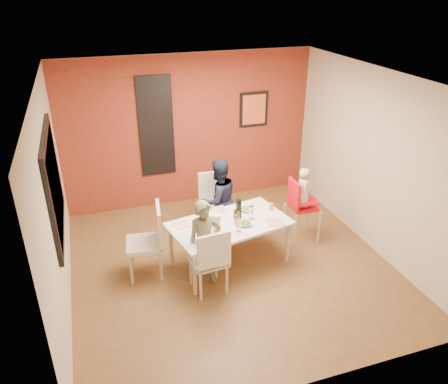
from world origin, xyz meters
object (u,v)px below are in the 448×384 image
object	(u,v)px
high_chair	(300,205)
paper_towel_roll	(217,223)
chair_left	(151,237)
toddler	(303,187)
child_near	(205,244)
dining_table	(230,226)
wine_bottle	(239,209)
child_far	(218,200)
chair_near	(211,258)
chair_far	(214,199)

from	to	relation	value
high_chair	paper_towel_roll	size ratio (longest dim) A/B	4.35
chair_left	toddler	size ratio (longest dim) A/B	1.71
chair_left	high_chair	xyz separation A→B (m)	(2.36, 0.15, 0.04)
chair_left	child_near	world-z (taller)	child_near
child_near	toddler	bearing A→B (deg)	17.24
high_chair	paper_towel_roll	distance (m)	1.56
dining_table	high_chair	xyz separation A→B (m)	(1.25, 0.27, 0.01)
high_chair	wine_bottle	xyz separation A→B (m)	(-1.09, -0.20, 0.21)
chair_left	dining_table	bearing A→B (deg)	91.48
child_near	paper_towel_roll	xyz separation A→B (m)	(0.22, 0.16, 0.19)
toddler	child_far	bearing A→B (deg)	88.14
dining_table	child_near	xyz separation A→B (m)	(-0.46, -0.31, -0.01)
toddler	wine_bottle	bearing A→B (deg)	119.68
chair_near	chair_left	world-z (taller)	chair_left
high_chair	toddler	bearing A→B (deg)	-90.78
paper_towel_roll	high_chair	bearing A→B (deg)	15.62
chair_far	child_far	xyz separation A→B (m)	(-0.00, -0.25, 0.12)
chair_near	paper_towel_roll	size ratio (longest dim) A/B	4.02
dining_table	chair_left	bearing A→B (deg)	173.87
child_far	child_near	bearing A→B (deg)	49.11
chair_far	child_near	xyz separation A→B (m)	(-0.53, -1.31, 0.06)
chair_near	wine_bottle	xyz separation A→B (m)	(0.61, 0.63, 0.30)
child_near	chair_left	bearing A→B (deg)	145.65
dining_table	toddler	world-z (taller)	toddler
wine_bottle	chair_near	bearing A→B (deg)	-134.13
chair_left	child_near	size ratio (longest dim) A/B	0.85
high_chair	child_near	bearing A→B (deg)	109.87
high_chair	toddler	size ratio (longest dim) A/B	1.71
chair_far	child_near	size ratio (longest dim) A/B	0.80
child_far	toddler	distance (m)	1.33
child_near	toddler	size ratio (longest dim) A/B	2.01
high_chair	paper_towel_roll	world-z (taller)	high_chair
chair_near	dining_table	bearing A→B (deg)	-134.62
chair_left	chair_far	bearing A→B (deg)	134.29
child_far	toddler	size ratio (longest dim) A/B	2.18
chair_near	wine_bottle	distance (m)	0.92
chair_near	chair_left	bearing A→B (deg)	-51.18
toddler	wine_bottle	xyz separation A→B (m)	(-1.12, -0.20, -0.09)
chair_far	toddler	world-z (taller)	toddler
dining_table	chair_near	distance (m)	0.72
chair_near	child_near	world-z (taller)	child_near
chair_near	child_near	size ratio (longest dim) A/B	0.78
chair_near	chair_far	bearing A→B (deg)	-114.19
high_chair	child_far	xyz separation A→B (m)	(-1.18, 0.48, 0.04)
toddler	dining_table	bearing A→B (deg)	121.61
dining_table	chair_near	bearing A→B (deg)	-129.01
chair_far	wine_bottle	xyz separation A→B (m)	(0.09, -0.93, 0.29)
chair_near	wine_bottle	bearing A→B (deg)	-139.74
chair_near	child_near	xyz separation A→B (m)	(-0.01, 0.25, 0.08)
child_near	chair_far	bearing A→B (deg)	66.73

